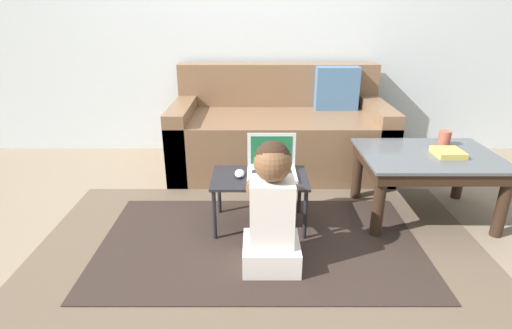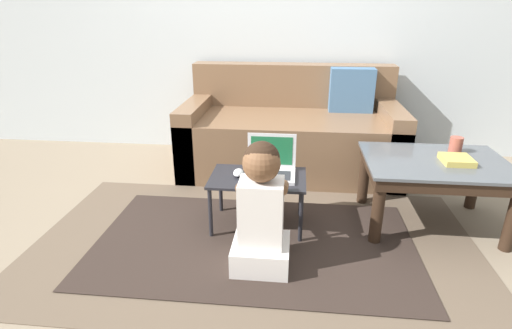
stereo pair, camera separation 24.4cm
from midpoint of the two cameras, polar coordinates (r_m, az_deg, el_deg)
name	(u,v)px [view 2 (the right image)]	position (r m, az deg, el deg)	size (l,w,h in m)	color
ground_plane	(250,235)	(2.47, 2.06, -10.11)	(16.00, 16.00, 0.00)	#7F705B
wall_back	(272,13)	(3.74, 4.26, 20.82)	(9.00, 0.06, 2.50)	silver
area_rug	(254,243)	(2.39, 2.73, -11.23)	(2.59, 1.50, 0.01)	brown
couch	(291,133)	(3.40, 7.14, 4.40)	(1.75, 0.91, 0.84)	brown
coffee_table	(435,171)	(2.72, 26.55, -0.90)	(0.85, 0.64, 0.44)	#4C5156
laptop_desk	(258,183)	(2.43, 3.15, -2.65)	(0.58, 0.37, 0.34)	black
laptop	(271,169)	(2.43, 4.97, -0.72)	(0.30, 0.23, 0.24)	silver
computer_mouse	(238,173)	(2.43, 0.32, -1.22)	(0.06, 0.11, 0.04)	silver
person_seated	(261,210)	(2.05, 4.20, -6.60)	(0.30, 0.39, 0.70)	silver
cup_on_table	(456,145)	(2.88, 28.88, 2.43)	(0.08, 0.08, 0.10)	#994C3D
book_on_table	(457,160)	(2.70, 29.12, 0.53)	(0.17, 0.18, 0.04)	tan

